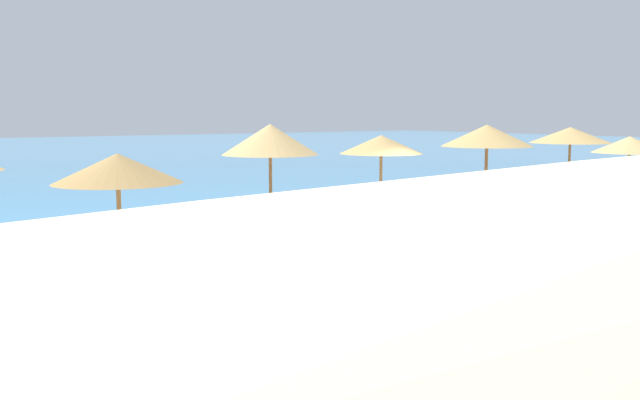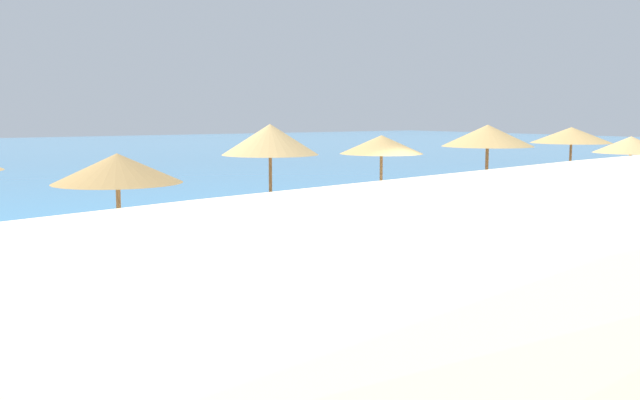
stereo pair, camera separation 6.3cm
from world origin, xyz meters
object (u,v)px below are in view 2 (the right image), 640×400
object	(u,v)px
beach_umbrella_5	(488,136)
beach_umbrella_7	(631,145)
beach_umbrella_6	(571,135)
beach_umbrella_3	(270,140)
beach_umbrella_4	(381,145)
cooler_box	(409,265)
beach_umbrella_2	(117,168)
lounge_chair_1	(425,219)

from	to	relation	value
beach_umbrella_5	beach_umbrella_7	distance (m)	6.69
beach_umbrella_6	beach_umbrella_5	bearing A→B (deg)	175.73
beach_umbrella_3	beach_umbrella_5	bearing A→B (deg)	0.03
beach_umbrella_5	beach_umbrella_7	xyz separation A→B (m)	(6.67, -0.33, -0.41)
beach_umbrella_4	beach_umbrella_7	xyz separation A→B (m)	(10.44, -0.53, -0.24)
beach_umbrella_4	beach_umbrella_7	bearing A→B (deg)	-2.89
beach_umbrella_7	cooler_box	bearing A→B (deg)	-166.78
beach_umbrella_6	beach_umbrella_7	size ratio (longest dim) A/B	1.13
beach_umbrella_5	beach_umbrella_2	bearing A→B (deg)	-178.59
lounge_chair_1	beach_umbrella_6	bearing A→B (deg)	-93.63
beach_umbrella_4	cooler_box	world-z (taller)	beach_umbrella_4
beach_umbrella_4	beach_umbrella_7	distance (m)	10.46
beach_umbrella_2	beach_umbrella_7	xyz separation A→B (m)	(17.56, -0.06, 0.02)
beach_umbrella_3	beach_umbrella_5	size ratio (longest dim) A/B	1.03
beach_umbrella_7	lounge_chair_1	xyz separation A→B (m)	(-9.44, -0.06, -1.70)
beach_umbrella_5	cooler_box	size ratio (longest dim) A/B	6.45
beach_umbrella_4	beach_umbrella_7	size ratio (longest dim) A/B	1.08
beach_umbrella_4	lounge_chair_1	xyz separation A→B (m)	(1.00, -0.59, -1.94)
beach_umbrella_6	beach_umbrella_7	bearing A→B (deg)	-1.25
beach_umbrella_3	beach_umbrella_6	size ratio (longest dim) A/B	1.07
beach_umbrella_4	beach_umbrella_6	xyz separation A→B (m)	(7.27, -0.46, 0.13)
beach_umbrella_2	beach_umbrella_4	bearing A→B (deg)	3.72
beach_umbrella_4	lounge_chair_1	distance (m)	2.26
beach_umbrella_3	beach_umbrella_2	bearing A→B (deg)	-175.88
beach_umbrella_2	beach_umbrella_7	size ratio (longest dim) A/B	1.03
cooler_box	lounge_chair_1	bearing A→B (deg)	42.36
cooler_box	beach_umbrella_2	bearing A→B (deg)	148.41
beach_umbrella_5	beach_umbrella_7	size ratio (longest dim) A/B	1.18
beach_umbrella_2	beach_umbrella_6	size ratio (longest dim) A/B	0.90
beach_umbrella_3	beach_umbrella_6	xyz separation A→B (m)	(10.73, -0.26, -0.08)
beach_umbrella_5	cooler_box	bearing A→B (deg)	-151.02
beach_umbrella_4	beach_umbrella_3	bearing A→B (deg)	-176.70
beach_umbrella_4	beach_umbrella_2	bearing A→B (deg)	-176.28
beach_umbrella_2	beach_umbrella_4	distance (m)	7.13
beach_umbrella_3	beach_umbrella_7	world-z (taller)	beach_umbrella_3
beach_umbrella_3	beach_umbrella_4	size ratio (longest dim) A/B	1.12
beach_umbrella_2	cooler_box	distance (m)	6.12
beach_umbrella_6	lounge_chair_1	xyz separation A→B (m)	(-6.27, -0.13, -2.07)
beach_umbrella_4	cooler_box	xyz separation A→B (m)	(-2.19, -3.49, -2.26)
cooler_box	beach_umbrella_3	bearing A→B (deg)	111.15
beach_umbrella_2	beach_umbrella_5	distance (m)	10.89
beach_umbrella_6	lounge_chair_1	size ratio (longest dim) A/B	1.84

